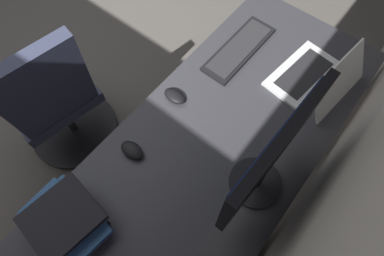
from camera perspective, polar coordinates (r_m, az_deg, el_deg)
name	(u,v)px	position (r m, az deg, el deg)	size (l,w,h in m)	color
floor_plane	(51,39)	(2.78, -24.72, 14.80)	(5.04, 5.04, 0.00)	#59544F
desk	(201,165)	(1.28, 1.76, -6.96)	(1.93, 0.73, 0.73)	#38383D
drawer_pedestal	(180,220)	(1.55, -2.27, -16.67)	(0.40, 0.51, 0.69)	#38383D
monitor_primary	(270,158)	(0.97, 14.27, -5.46)	(0.48, 0.20, 0.46)	black
laptop_leftmost	(317,77)	(1.46, 22.23, 8.76)	(0.38, 0.33, 0.19)	white
keyboard_main	(239,49)	(1.51, 8.74, 14.32)	(0.42, 0.15, 0.02)	black
mouse_main	(175,96)	(1.33, -3.25, 5.95)	(0.06, 0.10, 0.03)	black
mouse_spare	(132,150)	(1.24, -11.09, -4.06)	(0.06, 0.10, 0.03)	black
book_stack_near	(65,218)	(1.19, -22.49, -15.22)	(0.25, 0.30, 0.11)	black
office_chair	(56,104)	(1.80, -23.98, 4.13)	(0.56, 0.58, 0.97)	#383D56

